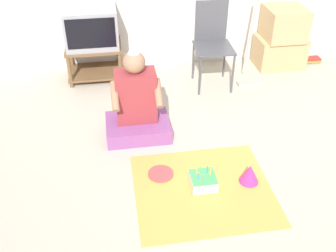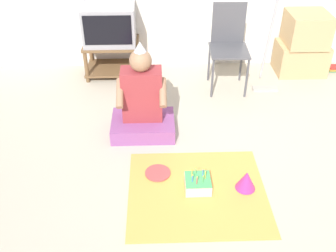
# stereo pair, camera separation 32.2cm
# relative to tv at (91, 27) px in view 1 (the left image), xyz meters

# --- Properties ---
(ground_plane) EXTENTS (16.00, 16.00, 0.00)m
(ground_plane) POSITION_rel_tv_xyz_m (1.11, -1.96, -0.61)
(ground_plane) COLOR #BCB29E
(tv_stand) EXTENTS (0.63, 0.46, 0.40)m
(tv_stand) POSITION_rel_tv_xyz_m (0.00, -0.00, -0.37)
(tv_stand) COLOR brown
(tv_stand) RESTS_ON ground_plane
(tv) EXTENTS (0.57, 0.45, 0.42)m
(tv) POSITION_rel_tv_xyz_m (0.00, 0.00, 0.00)
(tv) COLOR #99999E
(tv) RESTS_ON tv_stand
(folding_chair) EXTENTS (0.42, 0.44, 0.91)m
(folding_chair) POSITION_rel_tv_xyz_m (1.30, -0.31, -0.09)
(folding_chair) COLOR #4C4C51
(folding_chair) RESTS_ON ground_plane
(cardboard_box_stack) EXTENTS (0.57, 0.46, 0.72)m
(cardboard_box_stack) POSITION_rel_tv_xyz_m (2.24, -0.03, -0.26)
(cardboard_box_stack) COLOR tan
(cardboard_box_stack) RESTS_ON ground_plane
(dust_mop) EXTENTS (0.28, 0.31, 1.29)m
(dust_mop) POSITION_rel_tv_xyz_m (1.73, -0.39, -0.23)
(dust_mop) COLOR #B2ADA3
(dust_mop) RESTS_ON ground_plane
(book_pile) EXTENTS (0.20, 0.14, 0.06)m
(book_pile) POSITION_rel_tv_xyz_m (2.70, -0.02, -0.58)
(book_pile) COLOR #60936B
(book_pile) RESTS_ON ground_plane
(person_seated) EXTENTS (0.59, 0.44, 0.90)m
(person_seated) POSITION_rel_tv_xyz_m (0.38, -1.19, -0.32)
(person_seated) COLOR #8C4C8C
(person_seated) RESTS_ON ground_plane
(party_cloth) EXTENTS (1.08, 0.97, 0.01)m
(party_cloth) POSITION_rel_tv_xyz_m (0.82, -2.04, -0.61)
(party_cloth) COLOR #EFA84C
(party_cloth) RESTS_ON ground_plane
(birthday_cake) EXTENTS (0.20, 0.20, 0.17)m
(birthday_cake) POSITION_rel_tv_xyz_m (0.82, -2.00, -0.56)
(birthday_cake) COLOR #F4E0C6
(birthday_cake) RESTS_ON party_cloth
(party_hat_blue) EXTENTS (0.16, 0.16, 0.16)m
(party_hat_blue) POSITION_rel_tv_xyz_m (1.20, -2.01, -0.53)
(party_hat_blue) COLOR #CC338C
(party_hat_blue) RESTS_ON party_cloth
(paper_plate) EXTENTS (0.21, 0.21, 0.01)m
(paper_plate) POSITION_rel_tv_xyz_m (0.51, -1.82, -0.60)
(paper_plate) COLOR #D84C4C
(paper_plate) RESTS_ON party_cloth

